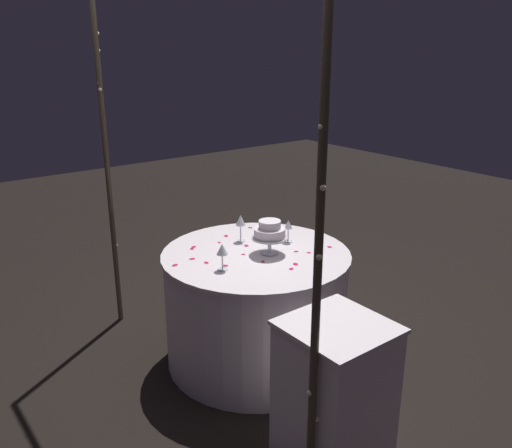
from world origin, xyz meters
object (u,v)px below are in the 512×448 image
main_table (256,307)px  wine_glass_2 (222,250)px  tiered_cake (270,232)px  wine_glass_1 (288,226)px  decorative_arch (180,114)px  wine_glass_0 (241,221)px  side_table (335,393)px

main_table → wine_glass_2: (-0.09, 0.31, 0.49)m
tiered_cake → wine_glass_1: (0.08, -0.22, -0.03)m
wine_glass_1 → wine_glass_2: 0.60m
decorative_arch → wine_glass_0: decorative_arch is taller
wine_glass_1 → side_table: bearing=151.4°
wine_glass_0 → wine_glass_1: bearing=-130.3°
decorative_arch → tiered_cake: (-0.06, -0.54, -0.74)m
decorative_arch → wine_glass_2: size_ratio=15.97×
tiered_cake → wine_glass_1: 0.24m
wine_glass_2 → decorative_arch: bearing=62.9°
main_table → tiered_cake: bearing=-135.8°
side_table → wine_glass_2: wine_glass_2 is taller
side_table → wine_glass_0: 1.28m
decorative_arch → tiered_cake: decorative_arch is taller
decorative_arch → main_table: size_ratio=2.16×
tiered_cake → wine_glass_1: bearing=-69.2°
main_table → wine_glass_0: bearing=-11.8°
main_table → tiered_cake: 0.51m
decorative_arch → wine_glass_1: 1.09m
main_table → tiered_cake: tiered_cake is taller
wine_glass_2 → tiered_cake: bearing=-85.3°
decorative_arch → wine_glass_1: size_ratio=17.12×
side_table → decorative_arch: bearing=15.0°
decorative_arch → wine_glass_0: 0.94m
side_table → wine_glass_2: 0.97m
wine_glass_0 → wine_glass_2: size_ratio=1.13×
wine_glass_0 → tiered_cake: bearing=-177.7°
side_table → wine_glass_0: (1.15, -0.28, 0.50)m
tiered_cake → wine_glass_0: bearing=2.3°
main_table → wine_glass_2: 0.58m
decorative_arch → side_table: (-0.93, -0.25, -1.25)m
tiered_cake → wine_glass_2: (-0.03, 0.37, -0.02)m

